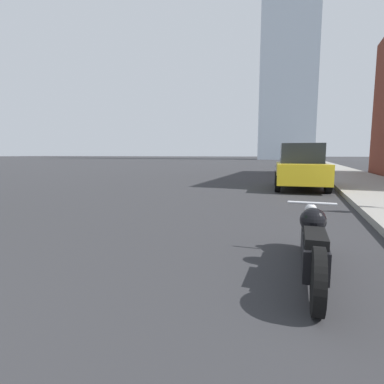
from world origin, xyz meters
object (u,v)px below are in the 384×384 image
at_px(parked_car_green, 300,159).
at_px(parked_car_black, 300,157).
at_px(parked_car_yellow, 300,167).
at_px(motorcycle, 313,244).
at_px(parked_car_white, 302,158).
at_px(parked_car_red, 301,161).

height_order(parked_car_green, parked_car_black, parked_car_green).
relative_size(parked_car_yellow, parked_car_black, 0.97).
height_order(motorcycle, parked_car_yellow, parked_car_yellow).
height_order(parked_car_yellow, parked_car_white, parked_car_yellow).
bearing_deg(motorcycle, parked_car_white, 89.36).
bearing_deg(parked_car_black, parked_car_white, -83.97).
distance_m(parked_car_yellow, parked_car_green, 22.74).
distance_m(parked_car_red, parked_car_white, 24.10).
height_order(motorcycle, parked_car_green, parked_car_green).
distance_m(motorcycle, parked_car_yellow, 9.13).
distance_m(parked_car_yellow, parked_car_red, 11.54).
relative_size(motorcycle, parked_car_red, 0.50).
xyz_separation_m(motorcycle, parked_car_black, (-0.05, 57.48, 0.44)).
bearing_deg(parked_car_red, motorcycle, -95.57).
bearing_deg(parked_car_white, motorcycle, -89.88).
xyz_separation_m(parked_car_yellow, parked_car_red, (0.05, 11.54, -0.02)).
bearing_deg(parked_car_green, parked_car_red, -86.52).
bearing_deg(parked_car_red, parked_car_yellow, -96.10).
distance_m(motorcycle, parked_car_white, 44.76).
bearing_deg(motorcycle, parked_car_yellow, 90.47).
xyz_separation_m(parked_car_red, parked_car_white, (0.24, 24.10, -0.07)).
bearing_deg(parked_car_yellow, motorcycle, -93.59).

